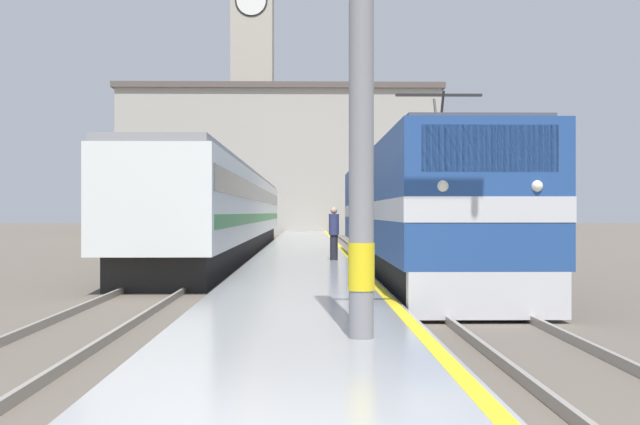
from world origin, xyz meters
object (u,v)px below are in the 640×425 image
at_px(clock_tower, 253,78).
at_px(person_on_platform, 334,232).
at_px(catenary_mast, 366,15).
at_px(passenger_train, 230,210).
at_px(locomotive_train, 410,213).

bearing_deg(clock_tower, person_on_platform, -82.61).
distance_m(person_on_platform, clock_tower, 50.20).
bearing_deg(catenary_mast, passenger_train, 99.67).
distance_m(passenger_train, clock_tower, 40.21).
bearing_deg(passenger_train, person_on_platform, -65.66).
distance_m(passenger_train, catenary_mast, 25.86).
height_order(passenger_train, clock_tower, clock_tower).
distance_m(passenger_train, person_on_platform, 10.86).
xyz_separation_m(passenger_train, person_on_platform, (4.46, -9.87, -0.75)).
bearing_deg(clock_tower, locomotive_train, -80.55).
bearing_deg(locomotive_train, catenary_mast, -100.25).
distance_m(locomotive_train, person_on_platform, 3.47).
xyz_separation_m(passenger_train, clock_tower, (-1.75, 38.01, 13.00)).
bearing_deg(locomotive_train, passenger_train, 118.08).
distance_m(locomotive_train, passenger_train, 14.14).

